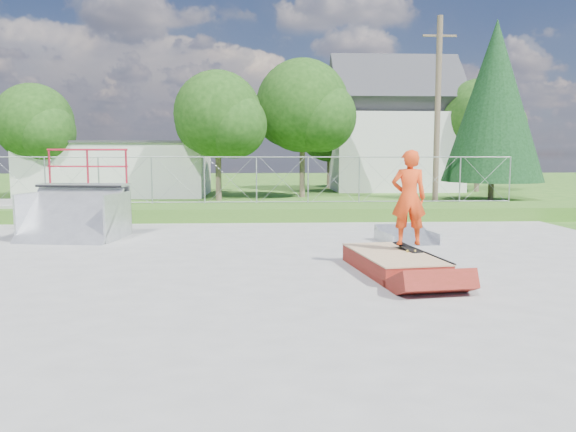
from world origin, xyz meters
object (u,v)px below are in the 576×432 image
at_px(grind_box, 393,263).
at_px(quarter_pipe, 72,195).
at_px(flat_bank_ramp, 407,236).
at_px(skater, 409,201).

height_order(grind_box, quarter_pipe, quarter_pipe).
bearing_deg(quarter_pipe, flat_bank_ramp, 2.16).
xyz_separation_m(grind_box, flat_bank_ramp, (1.27, 3.70, 0.00)).
bearing_deg(flat_bank_ramp, grind_box, -116.88).
bearing_deg(skater, quarter_pipe, -23.13).
bearing_deg(quarter_pipe, grind_box, -22.40).
bearing_deg(flat_bank_ramp, skater, -112.66).
relative_size(grind_box, flat_bank_ramp, 2.01).
bearing_deg(grind_box, quarter_pipe, 141.44).
distance_m(grind_box, skater, 1.32).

